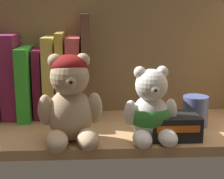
{
  "coord_description": "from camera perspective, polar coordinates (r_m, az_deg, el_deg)",
  "views": [
    {
      "loc": [
        -3.0,
        -73.45,
        27.0
      ],
      "look_at": [
        0.95,
        0.0,
        10.41
      ],
      "focal_mm": 56.28,
      "sensor_mm": 36.0,
      "label": 1
    }
  ],
  "objects": [
    {
      "name": "teddy_bear_smaller",
      "position": [
        0.69,
        6.33,
        -3.57
      ],
      "size": [
        10.75,
        11.29,
        14.64
      ],
      "color": "white",
      "rests_on": "shelf_board"
    },
    {
      "name": "book_7",
      "position": [
        0.85,
        -9.94,
        2.04
      ],
      "size": [
        2.66,
        11.67,
        19.12
      ],
      "primitive_type": "cube",
      "color": "tan",
      "rests_on": "shelf_board"
    },
    {
      "name": "book_4",
      "position": [
        0.86,
        -16.0,
        2.12
      ],
      "size": [
        3.64,
        10.3,
        19.72
      ],
      "primitive_type": "cube",
      "rotation": [
        0.0,
        0.01,
        0.0
      ],
      "color": "#9A285F",
      "rests_on": "shelf_board"
    },
    {
      "name": "small_product_box",
      "position": [
        0.72,
        10.04,
        -5.86
      ],
      "size": [
        9.8,
        7.5,
        4.75
      ],
      "color": "black",
      "rests_on": "shelf_board"
    },
    {
      "name": "book_6",
      "position": [
        0.86,
        -11.73,
        1.07
      ],
      "size": [
        1.95,
        9.4,
        16.26
      ],
      "primitive_type": "cube",
      "rotation": [
        0.0,
        0.0,
        0.0
      ],
      "color": "maroon",
      "rests_on": "shelf_board"
    },
    {
      "name": "shelf_board",
      "position": [
        0.78,
        -0.7,
        -6.77
      ],
      "size": [
        72.7,
        25.49,
        2.0
      ],
      "primitive_type": "cube",
      "color": "tan",
      "rests_on": "ground"
    },
    {
      "name": "shelf_back_panel",
      "position": [
        0.88,
        -1.09,
        5.31
      ],
      "size": [
        75.1,
        1.2,
        31.45
      ],
      "primitive_type": "cube",
      "color": "olive",
      "rests_on": "ground"
    },
    {
      "name": "book_10",
      "position": [
        0.84,
        -4.26,
        3.86
      ],
      "size": [
        1.66,
        13.73,
        24.3
      ],
      "primitive_type": "cube",
      "color": "brown",
      "rests_on": "shelf_board"
    },
    {
      "name": "teddy_bear_larger",
      "position": [
        0.67,
        -6.8,
        -1.89
      ],
      "size": [
        12.68,
        13.04,
        17.18
      ],
      "color": "tan",
      "rests_on": "shelf_board"
    },
    {
      "name": "book_5",
      "position": [
        0.86,
        -13.59,
        1.21
      ],
      "size": [
        2.82,
        14.54,
        16.79
      ],
      "primitive_type": "cube",
      "color": "green",
      "rests_on": "shelf_board"
    },
    {
      "name": "book_8",
      "position": [
        0.85,
        -8.16,
        2.41
      ],
      "size": [
        1.75,
        13.44,
        20.15
      ],
      "primitive_type": "cube",
      "color": "gold",
      "rests_on": "shelf_board"
    },
    {
      "name": "book_9",
      "position": [
        0.84,
        -6.18,
        2.07
      ],
      "size": [
        3.14,
        12.18,
        19.04
      ],
      "primitive_type": "cube",
      "color": "#BD4C4C",
      "rests_on": "shelf_board"
    },
    {
      "name": "pillar_candle",
      "position": [
        0.8,
        13.42,
        -3.44
      ],
      "size": [
        5.55,
        5.55,
        6.69
      ],
      "primitive_type": "cylinder",
      "color": "#4C5B99",
      "rests_on": "shelf_board"
    }
  ]
}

